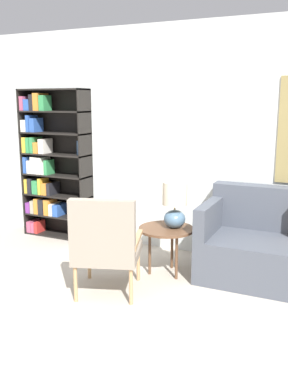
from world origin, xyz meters
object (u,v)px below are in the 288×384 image
Objects in this scene: armchair at (105,242)px; side_table at (166,232)px; bookshelf at (48,164)px; table_lamp at (175,203)px.

armchair is 0.81m from side_table.
armchair is at bearing -39.34° from bookshelf.
armchair is 1.66× the size of side_table.
table_lamp reaches higher than armchair.
bookshelf is at bearing 140.66° from armchair.
bookshelf reaches higher than side_table.
side_table is (0.31, 0.74, -0.08)m from armchair.
bookshelf reaches higher than table_lamp.
table_lamp is at bearing -15.59° from bookshelf.
side_table is at bearing 67.40° from armchair.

